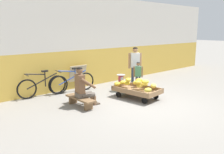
# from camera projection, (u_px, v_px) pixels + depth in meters

# --- Properties ---
(ground_plane) EXTENTS (80.00, 80.00, 0.00)m
(ground_plane) POSITION_uv_depth(u_px,v_px,m) (148.00, 105.00, 6.88)
(ground_plane) COLOR gray
(back_wall) EXTENTS (16.00, 0.30, 3.39)m
(back_wall) POSITION_uv_depth(u_px,v_px,m) (83.00, 42.00, 8.91)
(back_wall) COLOR gold
(back_wall) RESTS_ON ground
(banana_cart) EXTENTS (1.00, 1.53, 0.36)m
(banana_cart) POSITION_uv_depth(u_px,v_px,m) (137.00, 91.00, 7.53)
(banana_cart) COLOR #8E6B47
(banana_cart) RESTS_ON ground
(banana_pile) EXTENTS (0.95, 1.42, 0.27)m
(banana_pile) POSITION_uv_depth(u_px,v_px,m) (136.00, 83.00, 7.54)
(banana_pile) COLOR yellow
(banana_pile) RESTS_ON banana_cart
(low_bench) EXTENTS (0.31, 1.10, 0.27)m
(low_bench) POSITION_uv_depth(u_px,v_px,m) (80.00, 100.00, 6.71)
(low_bench) COLOR brown
(low_bench) RESTS_ON ground
(vendor_seated) EXTENTS (0.72, 0.54, 1.14)m
(vendor_seated) POSITION_uv_depth(u_px,v_px,m) (83.00, 87.00, 6.69)
(vendor_seated) COLOR brown
(vendor_seated) RESTS_ON ground
(plastic_crate) EXTENTS (0.36, 0.28, 0.30)m
(plastic_crate) POSITION_uv_depth(u_px,v_px,m) (121.00, 87.00, 8.43)
(plastic_crate) COLOR #19847F
(plastic_crate) RESTS_ON ground
(weighing_scale) EXTENTS (0.30, 0.30, 0.29)m
(weighing_scale) POSITION_uv_depth(u_px,v_px,m) (121.00, 78.00, 8.36)
(weighing_scale) COLOR #28282D
(weighing_scale) RESTS_ON plastic_crate
(bicycle_near_left) EXTENTS (1.66, 0.48, 0.86)m
(bicycle_near_left) POSITION_uv_depth(u_px,v_px,m) (42.00, 86.00, 7.71)
(bicycle_near_left) COLOR black
(bicycle_near_left) RESTS_ON ground
(bicycle_far_left) EXTENTS (1.65, 0.48, 0.86)m
(bicycle_far_left) POSITION_uv_depth(u_px,v_px,m) (73.00, 82.00, 8.24)
(bicycle_far_left) COLOR black
(bicycle_far_left) RESTS_ON ground
(sign_board) EXTENTS (0.70, 0.26, 0.87)m
(sign_board) POSITION_uv_depth(u_px,v_px,m) (77.00, 77.00, 8.76)
(sign_board) COLOR #C6B289
(sign_board) RESTS_ON ground
(customer_adult) EXTENTS (0.42, 0.34, 1.53)m
(customer_adult) POSITION_uv_depth(u_px,v_px,m) (135.00, 63.00, 8.60)
(customer_adult) COLOR #38425B
(customer_adult) RESTS_ON ground
(customer_child) EXTENTS (0.25, 0.26, 1.04)m
(customer_child) POSITION_uv_depth(u_px,v_px,m) (138.00, 73.00, 8.27)
(customer_child) COLOR #38425B
(customer_child) RESTS_ON ground
(shopping_bag) EXTENTS (0.18, 0.12, 0.24)m
(shopping_bag) POSITION_uv_depth(u_px,v_px,m) (132.00, 90.00, 8.06)
(shopping_bag) COLOR #D13D4C
(shopping_bag) RESTS_ON ground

